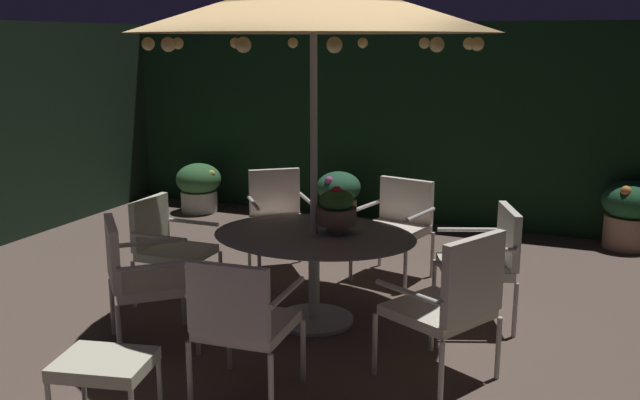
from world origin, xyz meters
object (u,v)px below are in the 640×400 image
at_px(patio_chair_west, 241,318).
at_px(patio_chair_southeast, 278,213).
at_px(patio_umbrella, 314,4).
at_px(patio_chair_north, 452,299).
at_px(patio_dining_table, 314,251).
at_px(patio_chair_northeast, 487,256).
at_px(centerpiece_planter, 337,209).
at_px(patio_chair_east, 397,220).
at_px(patio_chair_south, 167,242).
at_px(potted_plant_back_center, 630,212).
at_px(potted_plant_right_near, 199,186).
at_px(ottoman_footrest, 104,366).
at_px(patio_chair_southwest, 137,273).
at_px(potted_plant_front_corner, 339,196).

bearing_deg(patio_chair_west, patio_chair_southeast, 110.48).
height_order(patio_umbrella, patio_chair_north, patio_umbrella).
xyz_separation_m(patio_dining_table, patio_chair_northeast, (1.29, 0.49, -0.03)).
distance_m(centerpiece_planter, patio_chair_east, 1.34).
bearing_deg(patio_chair_northeast, patio_chair_south, -169.01).
bearing_deg(potted_plant_back_center, patio_chair_east, -137.85).
height_order(patio_umbrella, patio_chair_northeast, patio_umbrella).
xyz_separation_m(patio_umbrella, potted_plant_right_near, (-2.87, 2.89, -2.15)).
distance_m(centerpiece_planter, potted_plant_back_center, 3.91).
bearing_deg(potted_plant_right_near, centerpiece_planter, -42.98).
height_order(patio_chair_southeast, ottoman_footrest, patio_chair_southeast).
xyz_separation_m(centerpiece_planter, patio_chair_north, (1.07, -0.70, -0.35)).
height_order(patio_dining_table, patio_chair_north, patio_chair_north).
height_order(patio_chair_east, patio_chair_southwest, patio_chair_southwest).
distance_m(patio_chair_southwest, potted_plant_right_near, 4.26).
relative_size(patio_chair_northeast, patio_chair_east, 1.02).
bearing_deg(patio_chair_southwest, patio_dining_table, 42.50).
relative_size(patio_chair_south, potted_plant_back_center, 1.21).
height_order(patio_chair_west, potted_plant_back_center, patio_chair_west).
height_order(centerpiece_planter, ottoman_footrest, centerpiece_planter).
height_order(patio_chair_east, patio_chair_west, patio_chair_west).
distance_m(patio_chair_west, potted_plant_front_corner, 4.39).
bearing_deg(patio_chair_northeast, patio_chair_west, -122.77).
bearing_deg(patio_chair_west, potted_plant_front_corner, 102.78).
distance_m(patio_chair_south, ottoman_footrest, 2.06).
bearing_deg(centerpiece_planter, patio_chair_north, -33.13).
xyz_separation_m(patio_chair_east, patio_chair_south, (-1.68, -1.36, -0.04)).
xyz_separation_m(patio_chair_east, ottoman_footrest, (-0.86, -3.24, -0.20)).
relative_size(patio_chair_southwest, patio_chair_west, 1.02).
distance_m(patio_chair_north, patio_chair_west, 1.37).
bearing_deg(patio_chair_southeast, patio_chair_northeast, -15.78).
bearing_deg(patio_chair_northeast, potted_plant_front_corner, 132.04).
relative_size(patio_chair_southeast, patio_chair_southwest, 1.01).
xyz_separation_m(patio_dining_table, ottoman_footrest, (-0.55, -1.90, -0.24)).
relative_size(patio_umbrella, potted_plant_right_near, 4.32).
relative_size(patio_umbrella, patio_chair_south, 3.09).
xyz_separation_m(centerpiece_planter, patio_chair_southeast, (-1.01, 1.03, -0.36)).
bearing_deg(ottoman_footrest, patio_dining_table, 73.78).
relative_size(patio_dining_table, patio_chair_north, 1.57).
bearing_deg(potted_plant_back_center, patio_dining_table, -126.54).
xyz_separation_m(patio_chair_east, patio_chair_west, (-0.22, -2.72, 0.01)).
bearing_deg(patio_chair_north, potted_plant_front_corner, 121.00).
relative_size(patio_umbrella, ottoman_footrest, 4.51).
bearing_deg(potted_plant_back_center, patio_chair_south, -139.19).
xyz_separation_m(patio_umbrella, potted_plant_back_center, (2.40, 3.23, -2.10)).
xyz_separation_m(patio_chair_east, patio_chair_southwest, (-1.32, -2.27, 0.02)).
distance_m(patio_dining_table, patio_umbrella, 1.91).
distance_m(patio_umbrella, patio_chair_northeast, 2.38).
relative_size(patio_chair_north, patio_chair_northeast, 1.10).
relative_size(centerpiece_planter, patio_chair_north, 0.36).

